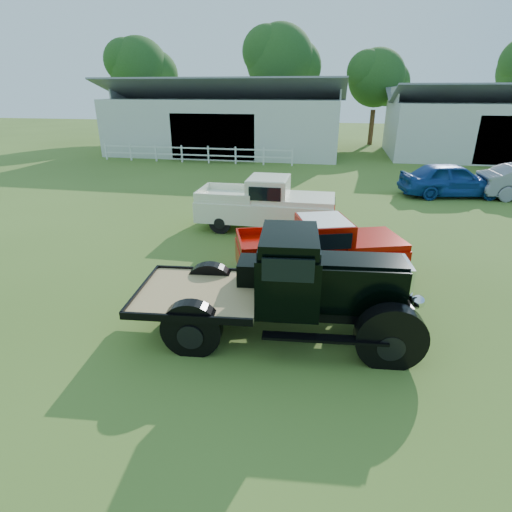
% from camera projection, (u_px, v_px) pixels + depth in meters
% --- Properties ---
extents(ground, '(120.00, 120.00, 0.00)m').
position_uv_depth(ground, '(238.00, 316.00, 9.30)').
color(ground, '#466020').
extents(shed_left, '(18.80, 10.20, 5.60)m').
position_uv_depth(shed_left, '(229.00, 117.00, 33.00)').
color(shed_left, '#B2B2B2').
rests_on(shed_left, ground).
extents(shed_right, '(16.80, 9.20, 5.20)m').
position_uv_depth(shed_right, '(501.00, 122.00, 30.21)').
color(shed_right, '#B2B2B2').
rests_on(shed_right, ground).
extents(fence_rail, '(14.20, 0.16, 1.20)m').
position_uv_depth(fence_rail, '(195.00, 154.00, 28.60)').
color(fence_rail, white).
rests_on(fence_rail, ground).
extents(tree_a, '(6.30, 6.30, 10.50)m').
position_uv_depth(tree_a, '(141.00, 86.00, 40.37)').
color(tree_a, '#214415').
rests_on(tree_a, ground).
extents(tree_b, '(6.90, 6.90, 11.50)m').
position_uv_depth(tree_b, '(279.00, 80.00, 38.56)').
color(tree_b, '#214415').
rests_on(tree_b, ground).
extents(tree_c, '(5.40, 5.40, 9.00)m').
position_uv_depth(tree_c, '(375.00, 94.00, 36.52)').
color(tree_c, '#214415').
rests_on(tree_c, ground).
extents(vintage_flatbed, '(5.99, 2.85, 2.30)m').
position_uv_depth(vintage_flatbed, '(283.00, 285.00, 8.26)').
color(vintage_flatbed, black).
rests_on(vintage_flatbed, ground).
extents(red_pickup, '(5.01, 3.23, 1.71)m').
position_uv_depth(red_pickup, '(319.00, 248.00, 10.96)').
color(red_pickup, '#AF0B02').
rests_on(red_pickup, ground).
extents(white_pickup, '(5.24, 2.07, 1.92)m').
position_uv_depth(white_pickup, '(266.00, 204.00, 14.82)').
color(white_pickup, '#F0EFCD').
rests_on(white_pickup, ground).
extents(misc_car_blue, '(5.10, 2.85, 1.64)m').
position_uv_depth(misc_car_blue, '(451.00, 180.00, 19.47)').
color(misc_car_blue, navy).
rests_on(misc_car_blue, ground).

